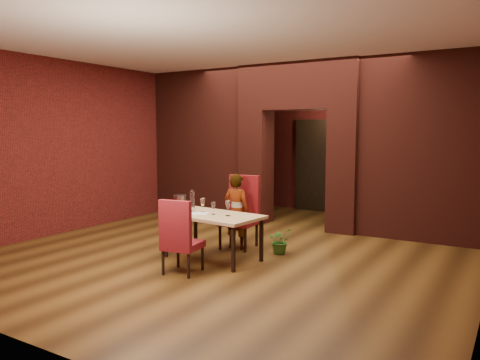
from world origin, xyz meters
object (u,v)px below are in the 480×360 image
(water_bottle, at_px, (192,201))
(potted_plant, at_px, (280,241))
(chair_near, at_px, (183,236))
(wine_bucket, at_px, (180,203))
(chair_far, at_px, (239,212))
(dining_table, at_px, (213,237))
(wine_glass_a, at_px, (203,205))
(wine_glass_b, at_px, (213,208))
(person_seated, at_px, (237,211))
(wine_glass_c, at_px, (228,208))

(water_bottle, distance_m, potted_plant, 1.49)
(chair_near, height_order, wine_bucket, chair_near)
(chair_far, bearing_deg, dining_table, -94.03)
(dining_table, bearing_deg, wine_glass_a, 170.46)
(water_bottle, height_order, potted_plant, water_bottle)
(dining_table, distance_m, wine_glass_a, 0.50)
(wine_glass_a, height_order, wine_glass_b, wine_glass_a)
(chair_far, xyz_separation_m, wine_glass_a, (-0.20, -0.71, 0.19))
(person_seated, bearing_deg, wine_bucket, 50.74)
(chair_near, xyz_separation_m, person_seated, (-0.07, 1.49, 0.11))
(water_bottle, bearing_deg, wine_glass_b, -6.98)
(wine_glass_c, xyz_separation_m, water_bottle, (-0.67, 0.04, 0.06))
(chair_near, bearing_deg, potted_plant, -121.95)
(chair_near, relative_size, potted_plant, 2.42)
(wine_glass_a, height_order, potted_plant, wine_glass_a)
(wine_glass_a, bearing_deg, person_seated, 73.94)
(water_bottle, bearing_deg, wine_glass_a, 6.44)
(dining_table, relative_size, wine_glass_b, 7.98)
(wine_glass_b, xyz_separation_m, wine_glass_c, (0.24, 0.01, 0.02))
(chair_far, relative_size, person_seated, 0.96)
(wine_glass_a, bearing_deg, wine_glass_b, -16.36)
(chair_near, bearing_deg, water_bottle, -69.06)
(chair_far, distance_m, chair_near, 1.54)
(wine_bucket, bearing_deg, dining_table, 1.78)
(chair_far, height_order, wine_glass_a, chair_far)
(chair_far, height_order, wine_glass_b, chair_far)
(chair_far, xyz_separation_m, wine_glass_c, (0.29, -0.77, 0.20))
(wine_glass_b, bearing_deg, wine_glass_c, 3.00)
(dining_table, height_order, water_bottle, water_bottle)
(wine_glass_b, relative_size, wine_glass_c, 0.83)
(dining_table, bearing_deg, wine_glass_c, 6.12)
(chair_far, height_order, wine_glass_c, chair_far)
(person_seated, height_order, wine_glass_c, person_seated)
(wine_glass_a, distance_m, water_bottle, 0.19)
(wine_bucket, xyz_separation_m, potted_plant, (1.32, 0.80, -0.59))
(chair_near, distance_m, water_bottle, 0.98)
(dining_table, relative_size, wine_glass_c, 6.63)
(chair_near, bearing_deg, dining_table, -94.66)
(potted_plant, bearing_deg, wine_glass_a, -142.84)
(wine_glass_c, bearing_deg, water_bottle, 176.64)
(wine_glass_c, relative_size, water_bottle, 0.66)
(wine_bucket, relative_size, potted_plant, 0.58)
(chair_near, distance_m, potted_plant, 1.72)
(wine_glass_a, bearing_deg, water_bottle, -173.56)
(dining_table, relative_size, chair_near, 1.43)
(wine_glass_b, xyz_separation_m, wine_bucket, (-0.62, -0.01, 0.03))
(wine_glass_c, distance_m, wine_bucket, 0.86)
(chair_far, relative_size, wine_glass_c, 5.40)
(wine_glass_a, bearing_deg, chair_near, -72.16)
(wine_glass_a, relative_size, potted_plant, 0.50)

